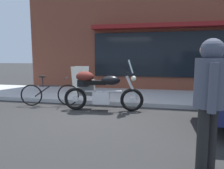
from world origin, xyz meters
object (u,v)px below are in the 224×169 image
at_px(sandwich_board_sign, 80,80).
at_px(touring_motorcycle, 99,89).
at_px(pedestrian_walking, 210,90).
at_px(parked_bicycle, 50,94).

bearing_deg(sandwich_board_sign, touring_motorcycle, -56.34).
xyz_separation_m(pedestrian_walking, sandwich_board_sign, (-3.40, 4.50, -0.43)).
bearing_deg(sandwich_board_sign, pedestrian_walking, -52.96).
xyz_separation_m(parked_bicycle, sandwich_board_sign, (0.38, 1.60, 0.26)).
height_order(touring_motorcycle, pedestrian_walking, pedestrian_walking).
bearing_deg(pedestrian_walking, touring_motorcycle, 129.17).
height_order(touring_motorcycle, sandwich_board_sign, touring_motorcycle).
bearing_deg(parked_bicycle, touring_motorcycle, -8.05).
height_order(parked_bicycle, pedestrian_walking, pedestrian_walking).
xyz_separation_m(touring_motorcycle, pedestrian_walking, (2.19, -2.68, 0.45)).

